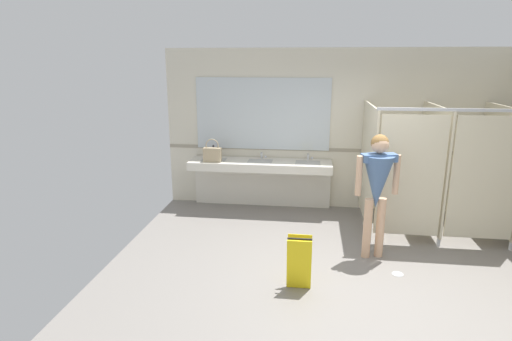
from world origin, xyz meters
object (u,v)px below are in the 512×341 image
Objects in this scene: soap_dispenser at (213,152)px; wet_floor_sign at (299,262)px; handbag at (212,154)px; person_standing at (377,181)px.

soap_dispenser reaches higher than wet_floor_sign.
wet_floor_sign is at bearing -57.16° from handbag.
handbag is (-2.53, 1.49, -0.04)m from person_standing.
soap_dispenser is (-0.06, 0.33, -0.04)m from handbag.
soap_dispenser is at bearing 144.87° from person_standing.
soap_dispenser is 0.36× the size of wet_floor_sign.
handbag is 1.77× the size of soap_dispenser.
soap_dispenser is at bearing 99.92° from handbag.
soap_dispenser is 3.27m from wet_floor_sign.
person_standing is 2.93m from handbag.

